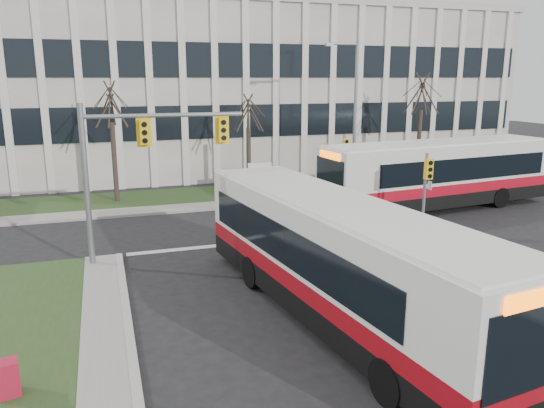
{
  "coord_description": "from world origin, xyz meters",
  "views": [
    {
      "loc": [
        -6.67,
        -13.29,
        7.09
      ],
      "look_at": [
        -0.12,
        6.94,
        2.0
      ],
      "focal_mm": 35.0,
      "sensor_mm": 36.0,
      "label": 1
    }
  ],
  "objects_px": {
    "bus_main": "(337,263)",
    "newspaper_box_red": "(8,381)",
    "directory_sign": "(260,176)",
    "streetlight": "(353,110)",
    "bus_cross": "(437,176)"
  },
  "relations": [
    {
      "from": "bus_main",
      "to": "newspaper_box_red",
      "type": "xyz_separation_m",
      "value": [
        -8.76,
        -1.55,
        -1.29
      ]
    },
    {
      "from": "directory_sign",
      "to": "newspaper_box_red",
      "type": "distance_m",
      "value": 22.13
    },
    {
      "from": "directory_sign",
      "to": "streetlight",
      "type": "bearing_deg",
      "value": -13.23
    },
    {
      "from": "newspaper_box_red",
      "to": "streetlight",
      "type": "bearing_deg",
      "value": 34.96
    },
    {
      "from": "directory_sign",
      "to": "newspaper_box_red",
      "type": "xyz_separation_m",
      "value": [
        -11.54,
        -18.87,
        -0.7
      ]
    },
    {
      "from": "streetlight",
      "to": "newspaper_box_red",
      "type": "xyz_separation_m",
      "value": [
        -17.07,
        -17.57,
        -4.72
      ]
    },
    {
      "from": "directory_sign",
      "to": "newspaper_box_red",
      "type": "relative_size",
      "value": 2.11
    },
    {
      "from": "directory_sign",
      "to": "bus_cross",
      "type": "relative_size",
      "value": 0.15
    },
    {
      "from": "newspaper_box_red",
      "to": "bus_main",
      "type": "bearing_deg",
      "value": -0.85
    },
    {
      "from": "bus_cross",
      "to": "bus_main",
      "type": "bearing_deg",
      "value": -51.74
    },
    {
      "from": "bus_cross",
      "to": "newspaper_box_red",
      "type": "distance_m",
      "value": 23.49
    },
    {
      "from": "streetlight",
      "to": "bus_main",
      "type": "bearing_deg",
      "value": -117.42
    },
    {
      "from": "streetlight",
      "to": "bus_cross",
      "type": "relative_size",
      "value": 0.68
    },
    {
      "from": "newspaper_box_red",
      "to": "directory_sign",
      "type": "bearing_deg",
      "value": 47.68
    },
    {
      "from": "newspaper_box_red",
      "to": "bus_cross",
      "type": "bearing_deg",
      "value": 21.44
    }
  ]
}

